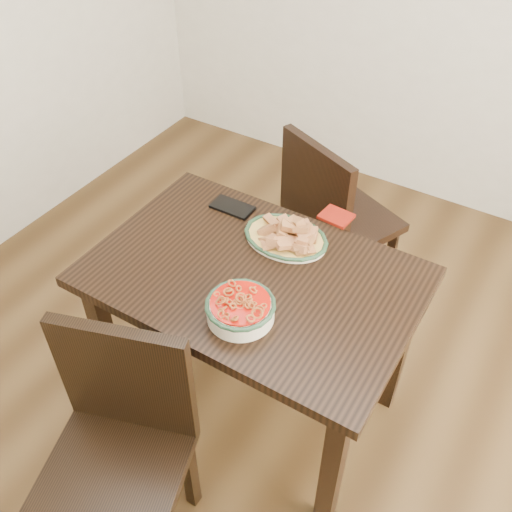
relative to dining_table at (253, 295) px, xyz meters
The scene contains 8 objects.
floor 0.64m from the dining_table, 69.82° to the left, with size 3.50×3.50×0.00m, color #3D2813.
dining_table is the anchor object (origin of this frame).
chair_far 0.73m from the dining_table, 92.73° to the left, with size 0.55×0.55×0.89m.
chair_near 0.64m from the dining_table, 98.79° to the right, with size 0.53×0.53×0.89m.
fish_plate 0.26m from the dining_table, 86.90° to the left, with size 0.31×0.24×0.11m.
noodle_bowl 0.25m from the dining_table, 69.03° to the right, with size 0.22×0.22×0.08m.
smartphone 0.38m from the dining_table, 134.31° to the left, with size 0.16×0.09×0.01m, color black.
napkin 0.45m from the dining_table, 75.24° to the left, with size 0.11×0.10×0.01m, color maroon.
Camera 1 is at (0.71, -1.23, 2.08)m, focal length 40.00 mm.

